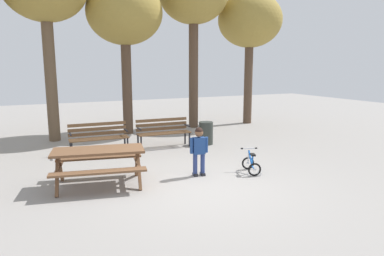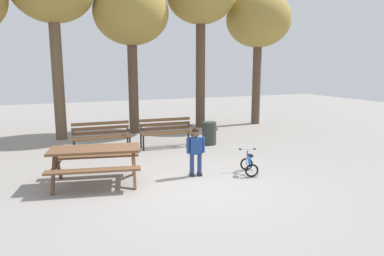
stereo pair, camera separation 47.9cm
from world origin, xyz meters
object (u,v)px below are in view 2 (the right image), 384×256
at_px(kids_bicycle, 249,165).
at_px(trash_bin, 209,133).
at_px(park_bench_far_left, 101,134).
at_px(park_bench_left, 166,130).
at_px(child_standing, 196,148).
at_px(picnic_table, 95,156).

xyz_separation_m(kids_bicycle, trash_bin, (0.43, 3.07, 0.15)).
xyz_separation_m(park_bench_far_left, park_bench_left, (1.90, -0.03, 0.00)).
bearing_deg(trash_bin, park_bench_far_left, 175.48).
height_order(child_standing, kids_bicycle, child_standing).
distance_m(picnic_table, park_bench_left, 3.61).
height_order(picnic_table, park_bench_far_left, park_bench_far_left).
height_order(park_bench_far_left, child_standing, child_standing).
relative_size(park_bench_far_left, trash_bin, 2.29).
distance_m(picnic_table, child_standing, 2.15).
bearing_deg(picnic_table, kids_bicycle, -10.34).
xyz_separation_m(park_bench_left, kids_bicycle, (0.90, -3.29, -0.31)).
xyz_separation_m(park_bench_far_left, child_standing, (1.62, -3.01, 0.14)).
relative_size(park_bench_far_left, park_bench_left, 1.00).
bearing_deg(kids_bicycle, picnic_table, 169.66).
xyz_separation_m(park_bench_left, child_standing, (-0.28, -2.98, 0.14)).
distance_m(child_standing, trash_bin, 3.21).
height_order(park_bench_far_left, park_bench_left, same).
bearing_deg(trash_bin, picnic_table, -146.60).
height_order(park_bench_left, trash_bin, park_bench_left).
xyz_separation_m(child_standing, trash_bin, (1.61, 2.76, -0.30)).
relative_size(picnic_table, park_bench_far_left, 1.26).
distance_m(park_bench_far_left, park_bench_left, 1.90).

